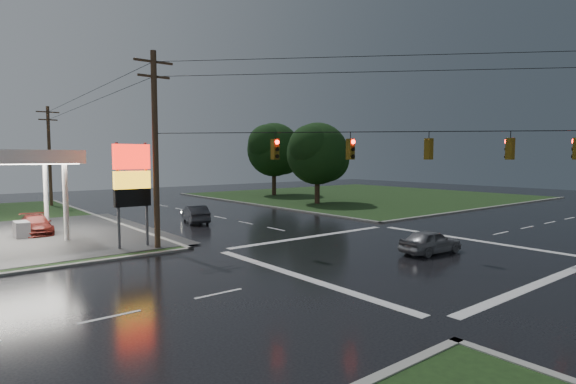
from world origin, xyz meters
TOP-DOWN VIEW (x-y plane):
  - ground at (0.00, 0.00)m, footprint 120.00×120.00m
  - grass_ne at (26.00, 26.00)m, footprint 36.00×36.00m
  - pylon_sign at (-10.50, 10.50)m, footprint 2.00×0.35m
  - utility_pole_nw at (-9.50, 9.50)m, footprint 2.20×0.32m
  - utility_pole_n at (-9.50, 38.00)m, footprint 2.20×0.32m
  - traffic_signals at (0.02, -0.02)m, footprint 26.87×26.87m
  - tree_ne_near at (14.14, 21.99)m, footprint 7.99×6.80m
  - tree_ne_far at (17.15, 33.99)m, footprint 8.46×7.20m
  - car_north at (-3.09, 17.51)m, footprint 2.51×4.46m
  - car_crossing at (1.55, -0.79)m, footprint 3.91×1.83m
  - car_pump at (-14.01, 19.24)m, footprint 2.04×4.55m

SIDE VIEW (x-z plane):
  - ground at x=0.00m, z-range 0.00..0.00m
  - grass_ne at x=26.00m, z-range 0.00..0.08m
  - car_crossing at x=1.55m, z-range 0.00..1.29m
  - car_pump at x=-14.01m, z-range 0.00..1.30m
  - car_north at x=-3.09m, z-range 0.00..1.39m
  - pylon_sign at x=-10.50m, z-range 1.01..7.01m
  - utility_pole_n at x=-9.50m, z-range 0.22..10.72m
  - tree_ne_near at x=14.14m, z-range 1.07..10.05m
  - utility_pole_nw at x=-9.50m, z-range 0.22..11.22m
  - tree_ne_far at x=17.15m, z-range 1.28..11.08m
  - traffic_signals at x=0.02m, z-range 5.75..7.22m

